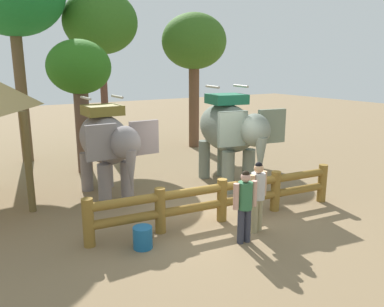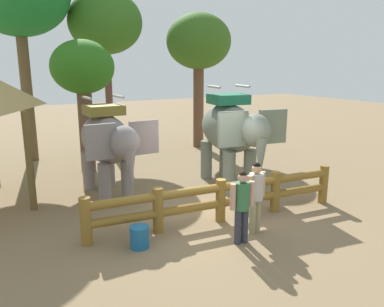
# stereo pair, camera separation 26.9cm
# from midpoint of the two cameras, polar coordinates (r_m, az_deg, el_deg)

# --- Properties ---
(ground_plane) EXTENTS (60.00, 60.00, 0.00)m
(ground_plane) POSITION_cam_midpoint_polar(r_m,az_deg,el_deg) (9.68, 4.15, -9.44)
(ground_plane) COLOR olive
(log_fence) EXTENTS (6.54, 0.90, 1.05)m
(log_fence) POSITION_cam_midpoint_polar(r_m,az_deg,el_deg) (9.25, 5.14, -6.54)
(log_fence) COLOR brown
(log_fence) RESTS_ON ground
(elephant_near_left) EXTENTS (1.91, 3.33, 2.87)m
(elephant_near_left) POSITION_cam_midpoint_polar(r_m,az_deg,el_deg) (10.82, -11.78, 1.68)
(elephant_near_left) COLOR gray
(elephant_near_left) RESTS_ON ground
(elephant_center) EXTENTS (2.10, 3.67, 3.10)m
(elephant_center) POSITION_cam_midpoint_polar(r_m,az_deg,el_deg) (11.68, 6.50, 3.37)
(elephant_center) COLOR slate
(elephant_center) RESTS_ON ground
(tourist_woman_in_black) EXTENTS (0.56, 0.38, 1.63)m
(tourist_woman_in_black) POSITION_cam_midpoint_polar(r_m,az_deg,el_deg) (8.65, 10.40, -5.76)
(tourist_woman_in_black) COLOR #9B8F65
(tourist_woman_in_black) RESTS_ON ground
(tourist_man_in_blue) EXTENTS (0.56, 0.34, 1.59)m
(tourist_man_in_blue) POSITION_cam_midpoint_polar(r_m,az_deg,el_deg) (8.09, 8.43, -7.20)
(tourist_man_in_blue) COLOR #2D2F3D
(tourist_man_in_blue) RESTS_ON ground
(tree_far_left) EXTENTS (2.83, 2.83, 5.90)m
(tree_far_left) POSITION_cam_midpoint_polar(r_m,az_deg,el_deg) (17.32, 1.47, 16.04)
(tree_far_left) COLOR brown
(tree_far_left) RESTS_ON ground
(tree_back_center) EXTENTS (3.03, 3.03, 6.69)m
(tree_back_center) POSITION_cam_midpoint_polar(r_m,az_deg,el_deg) (16.94, -12.34, 18.42)
(tree_back_center) COLOR brown
(tree_back_center) RESTS_ON ground
(tree_far_right) EXTENTS (2.13, 2.13, 4.53)m
(tree_far_right) POSITION_cam_midpoint_polar(r_m,az_deg,el_deg) (13.63, -15.44, 11.60)
(tree_far_right) COLOR brown
(tree_far_right) RESTS_ON ground
(feed_bucket) EXTENTS (0.40, 0.40, 0.46)m
(feed_bucket) POSITION_cam_midpoint_polar(r_m,az_deg,el_deg) (8.14, -6.89, -12.28)
(feed_bucket) COLOR #19598C
(feed_bucket) RESTS_ON ground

